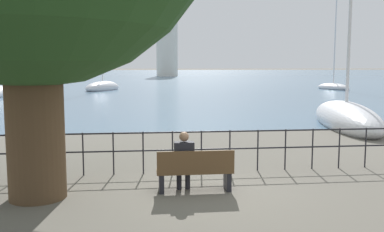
% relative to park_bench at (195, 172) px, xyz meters
% --- Properties ---
extents(ground_plane, '(1000.00, 1000.00, 0.00)m').
position_rel_park_bench_xyz_m(ground_plane, '(0.00, 0.06, -0.42)').
color(ground_plane, '#605B51').
extents(harbor_water, '(600.00, 300.00, 0.01)m').
position_rel_park_bench_xyz_m(harbor_water, '(0.00, 158.12, -0.42)').
color(harbor_water, slate).
rests_on(harbor_water, ground_plane).
extents(park_bench, '(1.62, 0.45, 0.90)m').
position_rel_park_bench_xyz_m(park_bench, '(0.00, 0.00, 0.00)').
color(park_bench, brown).
rests_on(park_bench, ground_plane).
extents(seated_person_left, '(0.41, 0.35, 1.28)m').
position_rel_park_bench_xyz_m(seated_person_left, '(-0.23, 0.07, 0.27)').
color(seated_person_left, black).
rests_on(seated_person_left, ground_plane).
extents(promenade_railing, '(10.87, 0.04, 1.05)m').
position_rel_park_bench_xyz_m(promenade_railing, '(0.00, 1.64, 0.27)').
color(promenade_railing, black).
rests_on(promenade_railing, ground_plane).
extents(sailboat_0, '(3.12, 5.34, 12.68)m').
position_rel_park_bench_xyz_m(sailboat_0, '(20.79, 38.32, -0.08)').
color(sailboat_0, silver).
rests_on(sailboat_0, ground_plane).
extents(sailboat_2, '(3.83, 8.44, 10.77)m').
position_rel_park_bench_xyz_m(sailboat_2, '(7.94, 9.27, -0.08)').
color(sailboat_2, silver).
rests_on(sailboat_2, ground_plane).
extents(sailboat_3, '(4.47, 6.75, 12.07)m').
position_rel_park_bench_xyz_m(sailboat_3, '(-5.42, 39.24, -0.07)').
color(sailboat_3, silver).
rests_on(sailboat_3, ground_plane).
extents(harbor_lighthouse, '(5.70, 5.70, 25.18)m').
position_rel_park_bench_xyz_m(harbor_lighthouse, '(5.64, 107.11, 11.28)').
color(harbor_lighthouse, silver).
rests_on(harbor_lighthouse, ground_plane).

